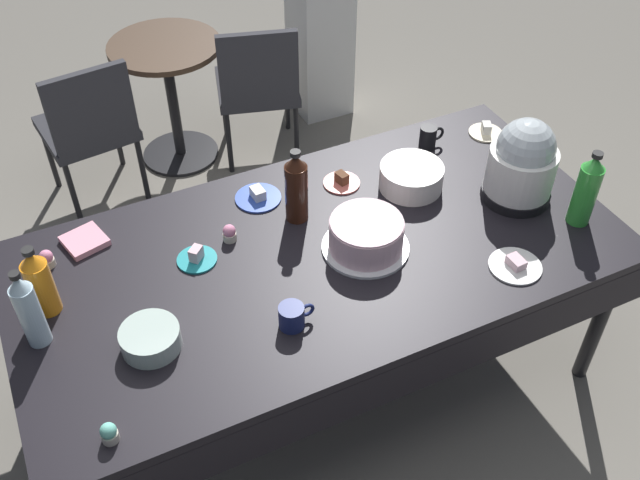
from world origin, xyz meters
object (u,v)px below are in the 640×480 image
soda_bottle_orange_juice (40,283)px  maroon_chair_left (89,124)px  dessert_plate_teal (197,257)px  cupcake_vanilla (47,259)px  water_cooler (320,21)px  slow_cooker (522,163)px  dessert_plate_cobalt (258,196)px  cupcake_cocoa (109,433)px  coffee_mug_navy (292,316)px  round_cafe_table (170,81)px  soda_bottle_cola (296,188)px  frosted_layer_cake (366,236)px  dessert_plate_coral (342,181)px  dessert_plate_white (515,265)px  dessert_plate_cream (486,131)px  glass_salad_bowl (150,339)px  coffee_mug_black (429,137)px  potluck_table (320,262)px  cupcake_rose (229,233)px  ceramic_snack_bowl (411,177)px  maroon_chair_right (258,83)px  soda_bottle_lime_soda (586,190)px  soda_bottle_water (29,311)px

soda_bottle_orange_juice → maroon_chair_left: (0.39, 1.44, -0.38)m
dessert_plate_teal → cupcake_vanilla: size_ratio=2.13×
maroon_chair_left → water_cooler: (1.46, 0.34, 0.10)m
slow_cooker → dessert_plate_cobalt: bearing=155.2°
dessert_plate_teal → cupcake_cocoa: (-0.45, -0.59, 0.02)m
coffee_mug_navy → round_cafe_table: bearing=85.0°
round_cafe_table → soda_bottle_cola: bearing=-88.3°
cupcake_cocoa → round_cafe_table: 2.41m
frosted_layer_cake → dessert_plate_coral: bearing=76.1°
dessert_plate_white → dessert_plate_teal: bearing=152.7°
dessert_plate_coral → water_cooler: bearing=67.2°
dessert_plate_cobalt → dessert_plate_cream: size_ratio=1.24×
glass_salad_bowl → soda_bottle_orange_juice: (-0.26, 0.30, 0.09)m
coffee_mug_black → water_cooler: 1.58m
dessert_plate_cobalt → dessert_plate_cream: 1.06m
potluck_table → dessert_plate_cream: dessert_plate_cream is taller
cupcake_rose → soda_bottle_orange_juice: 0.67m
ceramic_snack_bowl → water_cooler: water_cooler is taller
maroon_chair_left → maroon_chair_right: 0.92m
slow_cooker → cupcake_rose: bearing=167.2°
maroon_chair_right → round_cafe_table: bearing=152.6°
frosted_layer_cake → cupcake_vanilla: frosted_layer_cake is taller
frosted_layer_cake → cupcake_rose: frosted_layer_cake is taller
coffee_mug_navy → cupcake_rose: bearing=95.0°
frosted_layer_cake → maroon_chair_left: size_ratio=0.37×
cupcake_rose → soda_bottle_cola: soda_bottle_cola is taller
slow_cooker → dessert_plate_teal: size_ratio=2.40×
cupcake_vanilla → soda_bottle_lime_soda: bearing=-18.5°
maroon_chair_left → ceramic_snack_bowl: bearing=-53.9°
dessert_plate_white → dessert_plate_cream: bearing=62.1°
frosted_layer_cake → coffee_mug_black: bearing=39.3°
coffee_mug_black → maroon_chair_right: same height
coffee_mug_navy → ceramic_snack_bowl: bearing=32.4°
glass_salad_bowl → maroon_chair_right: (1.05, 1.75, -0.29)m
coffee_mug_navy → dessert_plate_teal: bearing=113.7°
ceramic_snack_bowl → dessert_plate_white: bearing=-79.5°
round_cafe_table → water_cooler: 0.98m
soda_bottle_water → maroon_chair_right: size_ratio=0.36×
slow_cooker → glass_salad_bowl: 1.50m
potluck_table → glass_salad_bowl: glass_salad_bowl is taller
soda_bottle_orange_juice → coffee_mug_black: bearing=8.4°
slow_cooker → water_cooler: 2.00m
cupcake_cocoa → soda_bottle_orange_juice: size_ratio=0.25×
slow_cooker → ceramic_snack_bowl: bearing=145.9°
potluck_table → cupcake_rose: (-0.27, 0.19, 0.09)m
dessert_plate_cream → slow_cooker: bearing=-110.0°
cupcake_vanilla → frosted_layer_cake: bearing=-21.2°
glass_salad_bowl → ceramic_snack_bowl: size_ratio=0.76×
dessert_plate_cream → coffee_mug_navy: bearing=-152.3°
glass_salad_bowl → soda_bottle_lime_soda: size_ratio=0.61×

